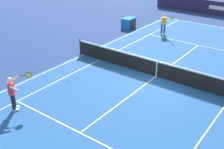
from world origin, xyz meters
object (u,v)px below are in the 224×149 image
(tennis_player_far, at_px, (164,23))
(equipment_cart_tarped, at_px, (129,23))
(tennis_net, at_px, (157,69))
(tennis_player_near, at_px, (13,92))
(tennis_ball, at_px, (67,80))

(tennis_player_far, relative_size, equipment_cart_tarped, 1.36)
(tennis_player_far, bearing_deg, tennis_net, 24.71)
(tennis_net, relative_size, tennis_player_near, 6.89)
(tennis_player_near, distance_m, equipment_cart_tarped, 14.25)
(tennis_player_far, bearing_deg, tennis_ball, -1.98)
(tennis_net, relative_size, equipment_cart_tarped, 9.36)
(tennis_player_near, bearing_deg, tennis_net, 152.50)
(tennis_player_near, relative_size, tennis_player_far, 1.00)
(tennis_ball, height_order, equipment_cart_tarped, equipment_cart_tarped)
(tennis_ball, bearing_deg, tennis_net, 132.75)
(equipment_cart_tarped, bearing_deg, tennis_net, 42.97)
(tennis_player_near, relative_size, tennis_ball, 25.71)
(tennis_player_near, distance_m, tennis_ball, 3.60)
(tennis_net, distance_m, tennis_player_near, 7.77)
(tennis_net, relative_size, tennis_player_far, 6.89)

